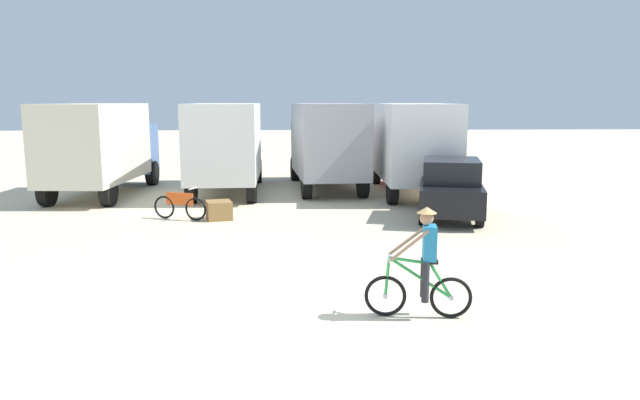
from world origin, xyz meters
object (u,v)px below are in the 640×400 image
box_truck_avon_van (412,144)px  bicycle_spare (180,206)px  box_truck_cream_rv (101,145)px  box_truck_grey_hauler (326,142)px  sedan_parked (451,188)px  cyclist_orange_shirt (423,267)px  supply_crate (219,210)px  box_truck_white_box (227,143)px

box_truck_avon_van → bicycle_spare: 9.10m
box_truck_cream_rv → box_truck_grey_hauler: 8.39m
box_truck_avon_van → sedan_parked: bearing=-86.3°
cyclist_orange_shirt → supply_crate: 9.26m
supply_crate → box_truck_grey_hauler: bearing=59.5°
box_truck_white_box → sedan_parked: bearing=-35.0°
cyclist_orange_shirt → box_truck_white_box: bearing=109.1°
cyclist_orange_shirt → bicycle_spare: bearing=123.5°
box_truck_grey_hauler → cyclist_orange_shirt: size_ratio=3.80×
box_truck_grey_hauler → box_truck_avon_van: bearing=-23.4°
supply_crate → box_truck_cream_rv: bearing=136.1°
cyclist_orange_shirt → bicycle_spare: 9.83m
box_truck_white_box → supply_crate: box_truck_white_box is taller
cyclist_orange_shirt → supply_crate: bearing=117.6°
cyclist_orange_shirt → bicycle_spare: (-5.42, 8.19, -0.45)m
box_truck_grey_hauler → bicycle_spare: bearing=-128.1°
box_truck_white_box → box_truck_grey_hauler: same height
bicycle_spare → box_truck_white_box: bearing=80.6°
box_truck_cream_rv → sedan_parked: box_truck_cream_rv is taller
box_truck_white_box → box_truck_avon_van: size_ratio=1.00×
box_truck_cream_rv → supply_crate: bearing=-43.9°
box_truck_white_box → sedan_parked: (7.19, -5.03, -0.99)m
cyclist_orange_shirt → box_truck_cream_rv: bearing=125.3°
box_truck_cream_rv → cyclist_orange_shirt: box_truck_cream_rv is taller
sedan_parked → cyclist_orange_shirt: cyclist_orange_shirt is taller
box_truck_avon_van → cyclist_orange_shirt: box_truck_avon_van is taller
box_truck_white_box → bicycle_spare: box_truck_white_box is taller
box_truck_grey_hauler → sedan_parked: (3.41, -5.87, -0.99)m
box_truck_cream_rv → box_truck_grey_hauler: size_ratio=0.99×
box_truck_white_box → box_truck_avon_van: 6.92m
sedan_parked → supply_crate: sedan_parked is taller
box_truck_avon_van → supply_crate: bearing=-145.4°
box_truck_grey_hauler → box_truck_white_box: bearing=-167.5°
box_truck_cream_rv → box_truck_avon_van: bearing=-0.5°
box_truck_grey_hauler → supply_crate: bearing=-120.5°
box_truck_grey_hauler → box_truck_avon_van: same height
box_truck_white_box → bicycle_spare: (-0.83, -5.06, -1.48)m
box_truck_grey_hauler → cyclist_orange_shirt: bearing=-86.7°
box_truck_grey_hauler → sedan_parked: box_truck_grey_hauler is taller
bicycle_spare → box_truck_cream_rv: bearing=128.4°
box_truck_cream_rv → bicycle_spare: (3.68, -4.64, -1.48)m
box_truck_white_box → bicycle_spare: size_ratio=4.14×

